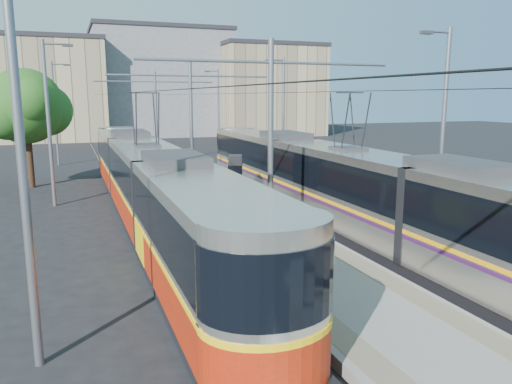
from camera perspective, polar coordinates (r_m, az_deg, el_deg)
name	(u,v)px	position (r m, az deg, el deg)	size (l,w,h in m)	color
ground	(408,346)	(11.86, 17.02, -16.47)	(160.00, 160.00, 0.00)	black
platform	(206,196)	(26.61, -5.72, -0.47)	(4.00, 50.00, 0.30)	gray
tactile_strip_left	(179,195)	(26.25, -8.78, -0.36)	(0.70, 50.00, 0.01)	gray
tactile_strip_right	(232,191)	(26.98, -2.75, 0.06)	(0.70, 50.00, 0.01)	gray
rails	(206,199)	(26.64, -5.72, -0.76)	(8.71, 70.00, 0.03)	gray
tram_left	(148,184)	(21.64, -12.20, 0.91)	(2.43, 28.89, 5.50)	black
tram_right	(347,186)	(20.15, 10.34, 0.69)	(2.43, 30.22, 5.50)	black
catenary	(220,115)	(23.37, -4.10, 8.79)	(9.20, 70.00, 7.00)	gray
street_lamps	(187,117)	(30.01, -7.86, 8.52)	(15.18, 38.22, 8.00)	gray
shelter	(235,179)	(23.41, -2.36, 1.47)	(0.98, 1.23, 2.36)	black
tree	(31,108)	(32.47, -24.34, 8.79)	(4.80, 4.44, 6.98)	#382314
building_left	(36,89)	(68.32, -23.84, 10.68)	(16.32, 12.24, 12.43)	tan
building_centre	(160,83)	(73.36, -10.91, 12.16)	(18.36, 14.28, 14.53)	gray
building_right	(268,90)	(71.40, 1.35, 11.56)	(14.28, 10.20, 12.47)	tan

